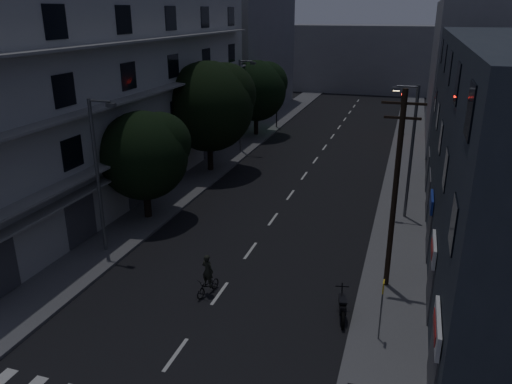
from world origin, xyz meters
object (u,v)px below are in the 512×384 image
Objects in this scene: utility_pole at (395,188)px; cyclist at (208,281)px; bus_stop_sign at (382,300)px; motorcycle at (342,307)px.

cyclist is at bearing -158.19° from utility_pole.
cyclist is at bearing 170.69° from bus_stop_sign.
utility_pole reaches higher than bus_stop_sign.
cyclist reaches higher than motorcycle.
cyclist is (-7.63, 1.25, -1.23)m from bus_stop_sign.
bus_stop_sign reaches higher than motorcycle.
utility_pole is 4.51× the size of motorcycle.
utility_pole reaches higher than cyclist.
cyclist is (-6.04, 0.06, 0.16)m from motorcycle.
motorcycle is 1.01× the size of cyclist.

